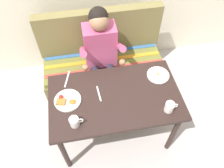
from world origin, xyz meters
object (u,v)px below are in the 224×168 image
Objects in this scene: table at (115,101)px; plate_eggs at (158,75)px; coffee_mug at (170,107)px; couch at (103,65)px; plate_breakfast at (67,100)px; fork at (99,94)px; coffee_mug_second at (75,122)px; knife at (67,79)px; person at (101,51)px.

table is 5.56× the size of plate_eggs.
table is 0.51m from coffee_mug.
plate_breakfast is (-0.43, -0.74, 0.41)m from couch.
plate_eggs is 0.39m from coffee_mug.
plate_breakfast reaches higher than fork.
table is 0.46m from coffee_mug_second.
couch is at bearing 90.00° from table.
coffee_mug_second reaches higher than plate_eggs.
table is at bearing -17.85° from knife.
coffee_mug_second is (-0.38, -0.98, 0.45)m from couch.
coffee_mug_second is at bearing -135.14° from fork.
table is at bearing -3.44° from plate_breakfast.
coffee_mug_second reaches higher than knife.
coffee_mug_second is (-0.81, 0.01, -0.00)m from coffee_mug.
person is 0.55m from fork.
coffee_mug is (0.43, -0.99, 0.45)m from couch.
coffee_mug reaches higher than table.
fork is at bearing 159.13° from table.
person is 0.49m from knife.
person reaches higher than plate_breakfast.
person is 0.65m from plate_eggs.
coffee_mug is 0.64m from fork.
plate_breakfast is at bearing 102.17° from coffee_mug_second.
table is 10.17× the size of coffee_mug.
couch is 8.47× the size of fork.
person is 0.94m from coffee_mug.
coffee_mug is 0.59× the size of knife.
table is at bearing 29.89° from coffee_mug_second.
coffee_mug is at bearing -29.92° from fork.
plate_eggs is 0.92m from coffee_mug_second.
person is 5.61× the size of plate_eggs.
couch is 1.19× the size of person.
couch reaches higher than coffee_mug_second.
coffee_mug reaches higher than plate_eggs.
person is 10.27× the size of coffee_mug_second.
knife is (-0.04, 0.50, -0.04)m from coffee_mug_second.
couch is 12.20× the size of coffee_mug_second.
table is at bearing 152.26° from coffee_mug.
couch is 0.45m from person.
knife is at bearing -130.64° from couch.
knife is (-0.38, -0.31, -0.01)m from person.
person reaches higher than knife.
fork is 0.36m from knife.
knife is (0.02, 0.25, -0.01)m from plate_breakfast.
coffee_mug_second is at bearing -69.71° from knife.
plate_eggs is 1.08× the size of knife.
person is 0.88m from coffee_mug_second.
coffee_mug_second is at bearing -113.01° from person.
coffee_mug reaches higher than knife.
person is at bearing 119.80° from coffee_mug.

